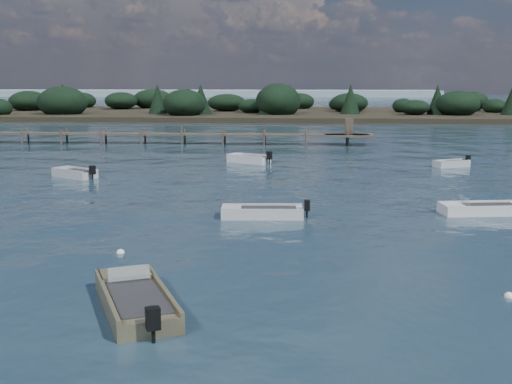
# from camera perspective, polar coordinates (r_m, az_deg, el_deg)

# --- Properties ---
(ground) EXTENTS (400.00, 400.00, 0.00)m
(ground) POSITION_cam_1_polar(r_m,az_deg,el_deg) (78.54, 4.71, 5.09)
(ground) COLOR #162834
(ground) RESTS_ON ground
(tender_far_grey) EXTENTS (3.61, 2.96, 1.21)m
(tender_far_grey) POSITION_cam_1_polar(r_m,az_deg,el_deg) (46.08, -15.80, 1.48)
(tender_far_grey) COLOR #ADB2B4
(tender_far_grey) RESTS_ON ground
(dinghy_mid_grey) EXTENTS (4.37, 1.76, 1.09)m
(dinghy_mid_grey) POSITION_cam_1_polar(r_m,az_deg,el_deg) (31.55, 0.54, -1.99)
(dinghy_mid_grey) COLOR #ADB2B4
(dinghy_mid_grey) RESTS_ON ground
(tender_far_grey_b) EXTENTS (3.09, 2.17, 1.06)m
(tender_far_grey_b) POSITION_cam_1_polar(r_m,az_deg,el_deg) (51.91, 16.97, 2.33)
(tender_far_grey_b) COLOR #ADB2B4
(tender_far_grey_b) RESTS_ON ground
(tender_far_white) EXTENTS (3.80, 2.87, 1.32)m
(tender_far_white) POSITION_cam_1_polar(r_m,az_deg,el_deg) (52.08, -0.64, 2.83)
(tender_far_white) COLOR silver
(tender_far_white) RESTS_ON ground
(dinghy_mid_white_b) EXTENTS (4.57, 2.16, 1.11)m
(dinghy_mid_white_b) POSITION_cam_1_polar(r_m,az_deg,el_deg) (34.33, 19.42, -1.59)
(dinghy_mid_white_b) COLOR silver
(dinghy_mid_white_b) RESTS_ON ground
(dinghy_near_olive) EXTENTS (3.64, 5.20, 1.27)m
(dinghy_near_olive) POSITION_cam_1_polar(r_m,az_deg,el_deg) (19.60, -10.66, -9.69)
(dinghy_near_olive) COLOR brown
(dinghy_near_olive) RESTS_ON ground
(buoy_b) EXTENTS (0.32, 0.32, 0.32)m
(buoy_b) POSITION_cam_1_polar(r_m,az_deg,el_deg) (21.78, 21.57, -8.67)
(buoy_b) COLOR white
(buoy_b) RESTS_ON ground
(buoy_c) EXTENTS (0.32, 0.32, 0.32)m
(buoy_c) POSITION_cam_1_polar(r_m,az_deg,el_deg) (25.73, -11.95, -5.33)
(buoy_c) COLOR white
(buoy_c) RESTS_ON ground
(jetty) EXTENTS (64.50, 3.20, 3.40)m
(jetty) POSITION_cam_1_polar(r_m,az_deg,el_deg) (69.73, -13.43, 5.04)
(jetty) COLOR #4B4037
(jetty) RESTS_ON ground
(far_headland) EXTENTS (190.00, 40.00, 5.80)m
(far_headland) POSITION_cam_1_polar(r_m,az_deg,el_deg) (121.11, 16.58, 7.38)
(far_headland) COLOR black
(far_headland) RESTS_ON ground
(distant_haze) EXTENTS (280.00, 20.00, 2.40)m
(distant_haze) POSITION_cam_1_polar(r_m,az_deg,el_deg) (263.89, -15.77, 8.21)
(distant_haze) COLOR #8195A0
(distant_haze) RESTS_ON ground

